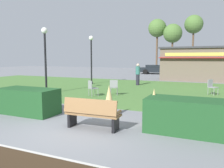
{
  "coord_description": "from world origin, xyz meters",
  "views": [
    {
      "loc": [
        3.73,
        -5.37,
        2.15
      ],
      "look_at": [
        0.19,
        2.59,
        1.13
      ],
      "focal_mm": 36.32,
      "sensor_mm": 36.0,
      "label": 1
    }
  ],
  "objects": [
    {
      "name": "cafe_chair_west",
      "position": [
        -2.33,
        5.53,
        0.53
      ],
      "size": [
        0.61,
        0.61,
        0.89
      ],
      "color": "gray",
      "rests_on": "ground_plane"
    },
    {
      "name": "cafe_chair_east",
      "position": [
        -1.36,
        6.35,
        0.53
      ],
      "size": [
        0.56,
        0.56,
        0.89
      ],
      "color": "gray",
      "rests_on": "ground_plane"
    },
    {
      "name": "tree_center_bg",
      "position": [
        -1.95,
        29.75,
        5.71
      ],
      "size": [
        2.8,
        2.8,
        7.16
      ],
      "color": "brown",
      "rests_on": "ground_plane"
    },
    {
      "name": "ornamental_grass_behind_left",
      "position": [
        2.09,
        1.59,
        0.59
      ],
      "size": [
        0.56,
        0.56,
        1.18
      ],
      "primitive_type": "cone",
      "color": "tan",
      "rests_on": "ground_plane"
    },
    {
      "name": "hedge_right",
      "position": [
        3.3,
        1.27,
        0.49
      ],
      "size": [
        2.66,
        1.1,
        0.98
      ],
      "primitive_type": "cube",
      "color": "#1E4C23",
      "rests_on": "ground_plane"
    },
    {
      "name": "ornamental_grass_behind_right",
      "position": [
        0.32,
        2.05,
        0.57
      ],
      "size": [
        0.54,
        0.54,
        1.15
      ],
      "primitive_type": "cone",
      "color": "tan",
      "rests_on": "ground_plane"
    },
    {
      "name": "cafe_chair_center",
      "position": [
        3.74,
        8.82,
        0.53
      ],
      "size": [
        0.61,
        0.61,
        0.89
      ],
      "color": "gray",
      "rests_on": "ground_plane"
    },
    {
      "name": "park_bench",
      "position": [
        0.49,
        0.44,
        0.48
      ],
      "size": [
        1.72,
        0.6,
        0.95
      ],
      "color": "olive",
      "rests_on": "ground_plane"
    },
    {
      "name": "parked_car_center_slot",
      "position": [
        2.23,
        24.4,
        0.64
      ],
      "size": [
        4.31,
        2.28,
        1.2
      ],
      "color": "silver",
      "rests_on": "ground_plane"
    },
    {
      "name": "hedge_left",
      "position": [
        -2.71,
        1.15,
        0.49
      ],
      "size": [
        2.34,
        1.1,
        0.97
      ],
      "primitive_type": "cube",
      "color": "#1E4C23",
      "rests_on": "ground_plane"
    },
    {
      "name": "tree_right_bg",
      "position": [
        -4.44,
        30.45,
        6.66
      ],
      "size": [
        2.8,
        2.8,
        8.13
      ],
      "color": "brown",
      "rests_on": "ground_plane"
    },
    {
      "name": "lamppost_mid",
      "position": [
        -5.29,
        5.27,
        2.47
      ],
      "size": [
        0.36,
        0.36,
        3.89
      ],
      "color": "black",
      "rests_on": "ground_plane"
    },
    {
      "name": "food_kiosk",
      "position": [
        3.87,
        17.96,
        1.58
      ],
      "size": [
        9.65,
        4.73,
        3.13
      ],
      "color": "#6B5B4C",
      "rests_on": "ground_plane"
    },
    {
      "name": "trash_bin",
      "position": [
        2.96,
        1.38,
        0.45
      ],
      "size": [
        0.52,
        0.52,
        0.9
      ],
      "primitive_type": "cylinder",
      "color": "#2D4233",
      "rests_on": "ground_plane"
    },
    {
      "name": "parked_car_west_slot",
      "position": [
        -3.11,
        24.4,
        0.64
      ],
      "size": [
        4.35,
        2.36,
        1.2
      ],
      "color": "black",
      "rests_on": "ground_plane"
    },
    {
      "name": "person_standing",
      "position": [
        -1.58,
        11.56,
        0.86
      ],
      "size": [
        0.34,
        0.34,
        1.69
      ],
      "rotation": [
        0.0,
        0.0,
        2.41
      ],
      "color": "#23232D",
      "rests_on": "ground_plane"
    },
    {
      "name": "lawn_patch",
      "position": [
        0.0,
        9.21,
        0.0
      ],
      "size": [
        36.0,
        12.0,
        0.01
      ],
      "primitive_type": "cube",
      "color": "#4C7A38",
      "rests_on": "ground_plane"
    },
    {
      "name": "lamppost_far",
      "position": [
        -5.28,
        10.79,
        2.47
      ],
      "size": [
        0.36,
        0.36,
        3.89
      ],
      "color": "black",
      "rests_on": "ground_plane"
    },
    {
      "name": "ground_plane",
      "position": [
        0.0,
        0.0,
        0.0
      ],
      "size": [
        80.0,
        80.0,
        0.0
      ],
      "primitive_type": "plane",
      "color": "slate"
    },
    {
      "name": "tree_left_bg",
      "position": [
        0.79,
        32.13,
        7.15
      ],
      "size": [
        2.8,
        2.8,
        8.64
      ],
      "color": "brown",
      "rests_on": "ground_plane"
    }
  ]
}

